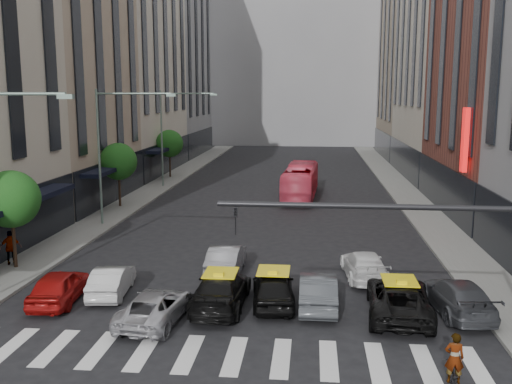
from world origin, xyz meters
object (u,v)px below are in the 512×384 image
(car_red, at_px, (59,286))
(car_white_front, at_px, (112,280))
(motorcycle, at_px, (453,378))
(taxi_center, at_px, (273,288))
(streetlamp_mid, at_px, (112,139))
(taxi_left, at_px, (221,290))
(streetlamp_far, at_px, (171,125))
(pedestrian_far, at_px, (11,248))
(bus, at_px, (300,181))

(car_red, xyz_separation_m, car_white_front, (1.91, 1.15, -0.06))
(motorcycle, bearing_deg, taxi_center, -44.44)
(streetlamp_mid, bearing_deg, taxi_center, -49.40)
(taxi_left, bearing_deg, car_red, 1.47)
(streetlamp_mid, bearing_deg, streetlamp_far, 90.00)
(car_red, bearing_deg, motorcycle, 153.66)
(streetlamp_mid, height_order, car_red, streetlamp_mid)
(motorcycle, bearing_deg, streetlamp_mid, -45.35)
(streetlamp_far, relative_size, pedestrian_far, 5.03)
(taxi_left, height_order, bus, bus)
(streetlamp_mid, distance_m, pedestrian_far, 11.01)
(car_red, height_order, taxi_left, taxi_left)
(car_red, bearing_deg, car_white_front, -153.79)
(streetlamp_far, relative_size, taxi_left, 1.75)
(streetlamp_mid, xyz_separation_m, bus, (12.23, 11.57, -4.46))
(taxi_center, bearing_deg, car_red, -1.56)
(pedestrian_far, bearing_deg, streetlamp_far, -116.96)
(taxi_left, distance_m, motorcycle, 10.05)
(motorcycle, relative_size, pedestrian_far, 0.86)
(bus, relative_size, pedestrian_far, 5.80)
(car_red, distance_m, motorcycle, 16.17)
(streetlamp_far, relative_size, bus, 0.87)
(car_white_front, height_order, bus, bus)
(car_red, bearing_deg, taxi_left, 175.84)
(bus, bearing_deg, taxi_left, 87.20)
(streetlamp_mid, relative_size, car_white_front, 2.27)
(taxi_left, bearing_deg, taxi_center, -165.11)
(streetlamp_far, xyz_separation_m, bus, (12.23, -4.43, -4.46))
(car_red, height_order, taxi_center, taxi_center)
(taxi_center, bearing_deg, streetlamp_mid, -54.89)
(car_red, bearing_deg, bus, -115.59)
(car_red, distance_m, bus, 27.57)
(bus, bearing_deg, streetlamp_far, -16.56)
(car_white_front, xyz_separation_m, bus, (7.85, 24.63, 0.79))
(streetlamp_far, bearing_deg, bus, -19.90)
(motorcycle, height_order, pedestrian_far, pedestrian_far)
(taxi_left, xyz_separation_m, pedestrian_far, (-11.64, 4.49, 0.30))
(car_red, distance_m, pedestrian_far, 6.53)
(streetlamp_mid, xyz_separation_m, car_white_front, (4.39, -13.06, -5.25))
(pedestrian_far, bearing_deg, car_red, 113.38)
(car_white_front, bearing_deg, streetlamp_far, -87.69)
(streetlamp_mid, bearing_deg, car_white_front, -71.42)
(car_white_front, height_order, motorcycle, car_white_front)
(car_red, distance_m, taxi_left, 6.99)
(car_red, relative_size, motorcycle, 2.75)
(streetlamp_mid, distance_m, streetlamp_far, 16.00)
(car_red, height_order, pedestrian_far, pedestrian_far)
(taxi_center, relative_size, motorcycle, 2.83)
(streetlamp_far, height_order, pedestrian_far, streetlamp_far)
(car_red, relative_size, taxi_left, 0.82)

